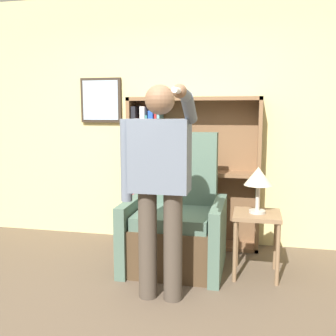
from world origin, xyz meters
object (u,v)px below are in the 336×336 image
object	(u,v)px
bookcase	(176,174)
table_lamp	(258,178)
side_table	(257,225)
armchair	(176,226)
person_standing	(159,178)

from	to	relation	value
bookcase	table_lamp	world-z (taller)	bookcase
side_table	table_lamp	bearing A→B (deg)	53.13
bookcase	table_lamp	size ratio (longest dim) A/B	3.94
bookcase	side_table	distance (m)	1.20
armchair	person_standing	size ratio (longest dim) A/B	0.76
bookcase	armchair	distance (m)	0.77
side_table	table_lamp	world-z (taller)	table_lamp
person_standing	side_table	bearing A→B (deg)	39.69
side_table	armchair	bearing A→B (deg)	173.51
armchair	side_table	bearing A→B (deg)	-6.49
side_table	table_lamp	xyz separation A→B (m)	(0.00, 0.00, 0.43)
armchair	table_lamp	bearing A→B (deg)	-6.49
person_standing	side_table	xyz separation A→B (m)	(0.76, 0.63, -0.51)
armchair	table_lamp	distance (m)	0.92
bookcase	armchair	size ratio (longest dim) A/B	1.28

